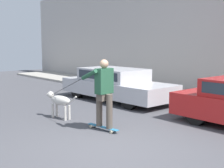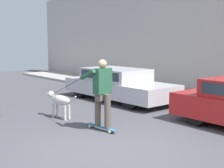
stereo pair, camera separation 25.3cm
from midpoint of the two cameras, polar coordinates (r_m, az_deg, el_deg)
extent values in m
plane|color=#47474C|center=(6.32, 1.03, -11.74)|extent=(36.00, 36.00, 0.00)
cylinder|color=black|center=(10.91, 9.71, -1.87)|extent=(0.65, 0.21, 0.65)
cylinder|color=black|center=(9.84, 4.16, -2.79)|extent=(0.65, 0.21, 0.65)
cylinder|color=black|center=(12.88, 0.12, -0.33)|extent=(0.65, 0.21, 0.65)
cylinder|color=black|center=(11.99, -5.25, -0.94)|extent=(0.65, 0.21, 0.65)
cube|color=#BCBCC1|center=(11.33, 1.87, -0.74)|extent=(4.56, 1.77, 0.52)
cube|color=#BCBCC1|center=(11.41, 1.27, 1.76)|extent=(2.42, 1.57, 0.45)
cube|color=#28333D|center=(10.91, -1.78, 1.61)|extent=(2.11, 0.04, 0.29)
cylinder|color=black|center=(8.25, 16.02, -5.25)|extent=(0.61, 0.20, 0.61)
cylinder|color=beige|center=(8.95, -9.93, -4.76)|extent=(0.07, 0.07, 0.39)
cylinder|color=beige|center=(9.04, -9.20, -4.62)|extent=(0.07, 0.07, 0.39)
cylinder|color=beige|center=(8.56, -7.75, -5.28)|extent=(0.07, 0.07, 0.39)
cylinder|color=beige|center=(8.66, -7.02, -5.12)|extent=(0.07, 0.07, 0.39)
ellipsoid|color=beige|center=(8.74, -8.54, -2.95)|extent=(0.77, 0.38, 0.27)
sphere|color=beige|center=(9.05, -10.29, -1.86)|extent=(0.18, 0.18, 0.18)
cylinder|color=beige|center=(9.11, -10.61, -1.89)|extent=(0.11, 0.10, 0.08)
cylinder|color=beige|center=(8.37, -6.40, -2.83)|extent=(0.30, 0.09, 0.23)
cylinder|color=beige|center=(7.78, -3.19, -7.76)|extent=(0.07, 0.04, 0.07)
cylinder|color=beige|center=(7.88, -2.37, -7.57)|extent=(0.07, 0.04, 0.07)
cylinder|color=beige|center=(7.30, 0.47, -8.79)|extent=(0.07, 0.04, 0.07)
cylinder|color=beige|center=(7.40, 1.29, -8.56)|extent=(0.07, 0.04, 0.07)
cube|color=teal|center=(7.57, -1.01, -7.85)|extent=(0.97, 0.21, 0.02)
cylinder|color=brown|center=(7.56, -1.65, -4.64)|extent=(0.15, 0.15, 0.82)
cylinder|color=brown|center=(7.32, 0.16, -5.03)|extent=(0.15, 0.15, 0.82)
cube|color=brown|center=(7.38, -0.76, -2.36)|extent=(0.22, 0.35, 0.16)
cube|color=#235138|center=(7.32, -0.77, 0.57)|extent=(0.26, 0.45, 0.59)
sphere|color=tan|center=(7.28, -0.77, 3.70)|extent=(0.21, 0.21, 0.21)
cylinder|color=#235138|center=(7.51, 0.67, 0.49)|extent=(0.09, 0.09, 0.57)
cylinder|color=#235138|center=(7.34, -3.48, 1.72)|extent=(0.56, 0.11, 0.29)
cylinder|color=black|center=(8.30, -7.70, -0.61)|extent=(1.64, 0.05, 0.65)
camera|label=1|loc=(0.13, -89.16, 0.11)|focal=50.00mm
camera|label=2|loc=(0.13, 90.84, -0.11)|focal=50.00mm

